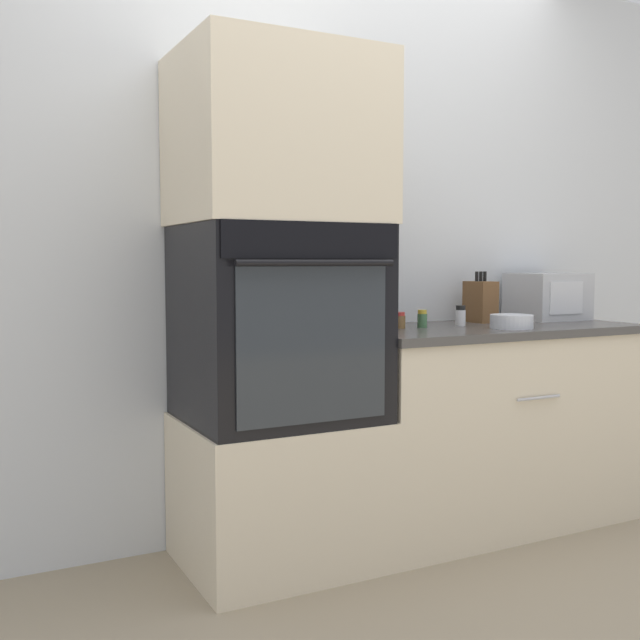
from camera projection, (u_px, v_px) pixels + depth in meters
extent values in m
plane|color=gray|center=(400.00, 573.00, 2.75)|extent=(12.00, 12.00, 0.00)
cube|color=silver|center=(321.00, 236.00, 3.21)|extent=(8.00, 0.05, 2.50)
cube|color=beige|center=(278.00, 490.00, 2.83)|extent=(0.71, 0.60, 0.56)
cube|color=black|center=(278.00, 323.00, 2.78)|extent=(0.68, 0.59, 0.72)
cube|color=black|center=(314.00, 240.00, 2.49)|extent=(0.66, 0.01, 0.12)
cube|color=orange|center=(314.00, 240.00, 2.49)|extent=(0.09, 0.00, 0.03)
cube|color=#282D33|center=(314.00, 344.00, 2.52)|extent=(0.56, 0.01, 0.54)
cylinder|color=black|center=(318.00, 263.00, 2.47)|extent=(0.58, 0.02, 0.02)
cube|color=beige|center=(277.00, 140.00, 2.73)|extent=(0.71, 0.60, 0.62)
cube|color=beige|center=(487.00, 428.00, 3.28)|extent=(1.29, 0.60, 0.83)
cube|color=#474442|center=(488.00, 329.00, 3.24)|extent=(1.31, 0.63, 0.03)
cylinder|color=#B7B7BC|center=(539.00, 398.00, 2.99)|extent=(0.22, 0.01, 0.01)
cube|color=#B2B5BA|center=(547.00, 296.00, 3.56)|extent=(0.32, 0.27, 0.22)
cube|color=silver|center=(566.00, 298.00, 3.43)|extent=(0.20, 0.01, 0.15)
cube|color=brown|center=(480.00, 302.00, 3.40)|extent=(0.09, 0.15, 0.19)
cylinder|color=black|center=(477.00, 276.00, 3.38)|extent=(0.02, 0.02, 0.04)
cylinder|color=black|center=(481.00, 276.00, 3.39)|extent=(0.02, 0.02, 0.04)
cylinder|color=black|center=(485.00, 276.00, 3.41)|extent=(0.02, 0.02, 0.04)
cylinder|color=silver|center=(511.00, 321.00, 3.09)|extent=(0.18, 0.18, 0.06)
cylinder|color=silver|center=(460.00, 318.00, 3.21)|extent=(0.04, 0.04, 0.07)
cylinder|color=black|center=(461.00, 308.00, 3.21)|extent=(0.04, 0.04, 0.02)
cylinder|color=brown|center=(399.00, 322.00, 3.10)|extent=(0.05, 0.05, 0.05)
cylinder|color=red|center=(399.00, 314.00, 3.10)|extent=(0.05, 0.05, 0.01)
cylinder|color=#427047|center=(422.00, 321.00, 3.13)|extent=(0.04, 0.04, 0.06)
cylinder|color=gold|center=(422.00, 312.00, 3.13)|extent=(0.04, 0.04, 0.02)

